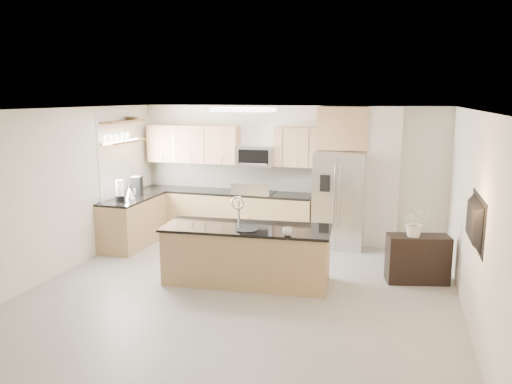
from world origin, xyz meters
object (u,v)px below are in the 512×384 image
(platter, at_px, (246,230))
(kettle, at_px, (130,193))
(coffee_maker, at_px, (137,186))
(television, at_px, (470,221))
(bowl, at_px, (132,117))
(island, at_px, (247,254))
(refrigerator, at_px, (339,199))
(flower_vase, at_px, (416,216))
(range, at_px, (254,215))
(microwave, at_px, (256,156))
(cup, at_px, (288,231))
(blender, at_px, (120,192))
(credenza, at_px, (418,259))

(platter, relative_size, kettle, 1.26)
(coffee_maker, height_order, television, television)
(coffee_maker, distance_m, bowl, 1.32)
(island, height_order, television, television)
(refrigerator, relative_size, flower_vase, 2.79)
(island, relative_size, platter, 7.87)
(range, bearing_deg, microwave, 90.00)
(cup, bearing_deg, island, 157.26)
(blender, bearing_deg, cup, -18.77)
(blender, bearing_deg, platter, -21.07)
(flower_vase, distance_m, television, 1.59)
(range, height_order, platter, range)
(cup, distance_m, platter, 0.64)
(bowl, bearing_deg, credenza, -10.30)
(kettle, xyz_separation_m, flower_vase, (4.99, -0.45, 0.01))
(island, height_order, cup, island)
(refrigerator, distance_m, kettle, 3.87)
(refrigerator, height_order, bowl, bowl)
(credenza, height_order, bowl, bowl)
(refrigerator, height_order, kettle, refrigerator)
(refrigerator, bearing_deg, range, 178.40)
(microwave, bearing_deg, credenza, -29.53)
(refrigerator, xyz_separation_m, coffee_maker, (-3.75, -0.79, 0.20))
(coffee_maker, bearing_deg, island, -29.06)
(credenza, relative_size, flower_vase, 1.42)
(microwave, xyz_separation_m, kettle, (-2.02, -1.33, -0.60))
(credenza, xyz_separation_m, television, (0.48, -1.53, 0.99))
(island, xyz_separation_m, cup, (0.69, -0.29, 0.48))
(bowl, relative_size, television, 0.32)
(platter, xyz_separation_m, bowl, (-2.86, 1.87, 1.51))
(cup, bearing_deg, refrigerator, 80.72)
(cup, distance_m, blender, 3.51)
(range, height_order, bowl, bowl)
(credenza, relative_size, coffee_maker, 2.55)
(refrigerator, xyz_separation_m, flower_vase, (1.30, -1.61, 0.15))
(platter, bearing_deg, microwave, 103.11)
(microwave, xyz_separation_m, flower_vase, (2.96, -1.78, -0.59))
(refrigerator, bearing_deg, coffee_maker, -168.09)
(blender, bearing_deg, bowl, 101.82)
(platter, relative_size, flower_vase, 0.51)
(microwave, height_order, television, microwave)
(island, xyz_separation_m, blender, (-2.63, 0.84, 0.65))
(microwave, distance_m, television, 4.79)
(island, xyz_separation_m, bowl, (-2.81, 1.68, 1.94))
(platter, xyz_separation_m, television, (2.90, -0.61, 0.48))
(coffee_maker, relative_size, flower_vase, 0.56)
(island, bearing_deg, bowl, 144.84)
(range, height_order, credenza, range)
(island, relative_size, blender, 6.60)
(kettle, bearing_deg, microwave, 33.29)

